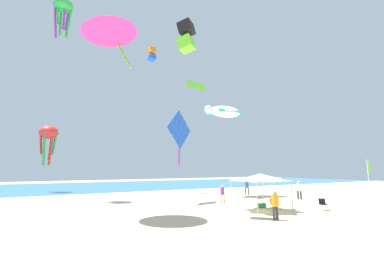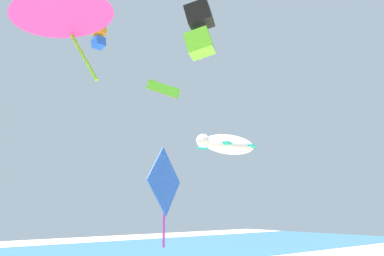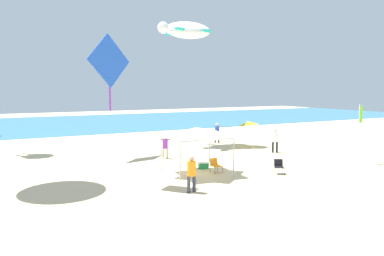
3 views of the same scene
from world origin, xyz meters
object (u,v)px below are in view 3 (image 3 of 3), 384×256
Objects in this scene: folding_chair_near_cooler at (279,166)px; folding_chair_facing_ocean at (215,164)px; canopy_tent at (196,132)px; banner_flag at (359,128)px; kite_diamond_blue at (109,63)px; cooler_box at (203,165)px; beach_umbrella at (248,123)px; person_kite_handler at (275,139)px; kite_turtle_white at (187,30)px; person_far_stroller at (217,131)px; person_near_umbrella at (165,145)px; person_beachcomber at (191,171)px.

folding_chair_near_cooler and folding_chair_facing_ocean have the same top height.
canopy_tent is 10.98m from banner_flag.
cooler_box is at bearing 91.70° from kite_diamond_blue.
beach_umbrella is 0.61× the size of banner_flag.
person_kite_handler reaches higher than folding_chair_facing_ocean.
person_far_stroller is at bearing 179.88° from kite_turtle_white.
kite_diamond_blue reaches higher than folding_chair_near_cooler.
kite_turtle_white reaches higher than folding_chair_facing_ocean.
kite_turtle_white is at bearing -39.74° from person_kite_handler.
folding_chair_near_cooler is 1.14× the size of cooler_box.
person_near_umbrella reaches higher than folding_chair_facing_ocean.
person_kite_handler is at bearing 82.27° from folding_chair_near_cooler.
kite_turtle_white is at bearing 65.81° from canopy_tent.
folding_chair_near_cooler is 12.04m from person_far_stroller.
banner_flag is 15.75m from kite_turtle_white.
kite_turtle_white is at bearing -160.43° from person_far_stroller.
kite_diamond_blue is at bearing 120.68° from cooler_box.
person_far_stroller is at bearing 161.92° from kite_diamond_blue.
cooler_box is at bearing 46.29° from person_beachcomber.
beach_umbrella is (8.50, 6.52, -0.43)m from canopy_tent.
folding_chair_near_cooler is at bearing 69.78° from person_kite_handler.
canopy_tent is 3.95m from person_beachcomber.
kite_turtle_white reaches higher than cooler_box.
beach_umbrella is 9.19m from banner_flag.
person_beachcomber is at bearing 74.43° from kite_turtle_white.
beach_umbrella reaches higher than person_beachcomber.
banner_flag reaches higher than canopy_tent.
beach_umbrella is 1.28× the size of person_kite_handler.
folding_chair_near_cooler is 0.45× the size of person_kite_handler.
canopy_tent is at bearing 82.18° from kite_diamond_blue.
canopy_tent is 1.99× the size of person_beachcomber.
folding_chair_facing_ocean is at bearing -11.40° from canopy_tent.
kite_turtle_white is at bearing 71.02° from folding_chair_facing_ocean.
folding_chair_near_cooler is 3.65m from folding_chair_facing_ocean.
person_beachcomber is 12.06m from kite_diamond_blue.
beach_umbrella is at bearing 103.95° from banner_flag.
folding_chair_near_cooler is at bearing 0.99° from person_beachcomber.
cooler_box is 0.13× the size of kite_diamond_blue.
kite_turtle_white reaches higher than person_kite_handler.
beach_umbrella is 14.27m from person_beachcomber.
kite_diamond_blue is at bearing 157.58° from folding_chair_near_cooler.
banner_flag is 2.16× the size of person_far_stroller.
person_near_umbrella is (-4.00, 7.15, 0.45)m from folding_chair_near_cooler.
banner_flag is at bearing -12.61° from canopy_tent.
canopy_tent is 2.58m from cooler_box.
banner_flag is (9.57, -2.17, 1.84)m from folding_chair_facing_ocean.
beach_umbrella reaches higher than cooler_box.
person_far_stroller is at bearing -115.69° from person_near_umbrella.
kite_turtle_white is (-2.78, 0.52, 8.76)m from person_far_stroller.
person_kite_handler is at bearing 132.06° from kite_turtle_white.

